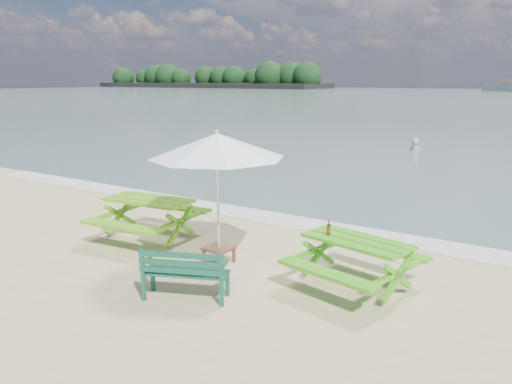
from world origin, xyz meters
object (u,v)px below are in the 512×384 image
Objects in this scene: picnic_table_right at (356,264)px; side_table at (219,255)px; swimmer at (415,158)px; patio_umbrella at (217,146)px; beer_bottle at (328,230)px; picnic_table_left at (149,220)px; park_bench at (186,283)px.

picnic_table_right reaches higher than side_table.
side_table is (-2.40, -0.33, -0.22)m from picnic_table_right.
swimmer is (-1.13, 16.20, -0.52)m from side_table.
patio_umbrella is 9.99× the size of beer_bottle.
beer_bottle is 16.23m from swimmer.
side_table is 2.00× the size of beer_bottle.
beer_bottle reaches higher than picnic_table_left.
swimmer is at bearing 100.91° from beer_bottle.
picnic_table_right is at bearing 0.03° from picnic_table_left.
picnic_table_left is 15.91m from swimmer.
swimmer is at bearing 102.55° from picnic_table_right.
picnic_table_right is 4.32× the size of side_table.
beer_bottle is (3.92, -0.02, 0.46)m from picnic_table_left.
beer_bottle is at bearing -0.32° from picnic_table_left.
picnic_table_left is at bearing 170.75° from patio_umbrella.
picnic_table_left reaches higher than swimmer.
side_table is at bearing -171.10° from beer_bottle.
beer_bottle is (-0.47, -0.02, 0.49)m from picnic_table_right.
patio_umbrella is at bearing -9.25° from picnic_table_left.
patio_umbrella is at bearing -86.00° from swimmer.
patio_umbrella is 2.30m from beer_bottle.
beer_bottle is (1.47, 1.71, 0.62)m from park_bench.
picnic_table_right is at bearing -77.45° from swimmer.
beer_bottle is at bearing 8.90° from patio_umbrella.
patio_umbrella is (0.00, 0.00, 1.92)m from side_table.
park_bench reaches higher than swimmer.
picnic_table_left is 8.66× the size of beer_bottle.
side_table is at bearing 108.13° from park_bench.
picnic_table_right is 1.60× the size of park_bench.
patio_umbrella reaches higher than side_table.
picnic_table_left is at bearing -179.97° from picnic_table_right.
picnic_table_left is at bearing 179.68° from beer_bottle.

